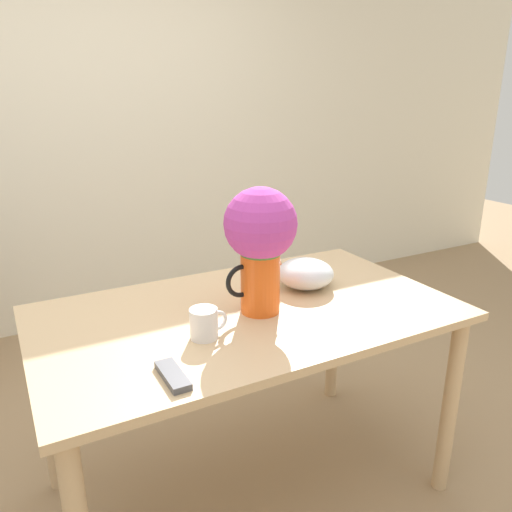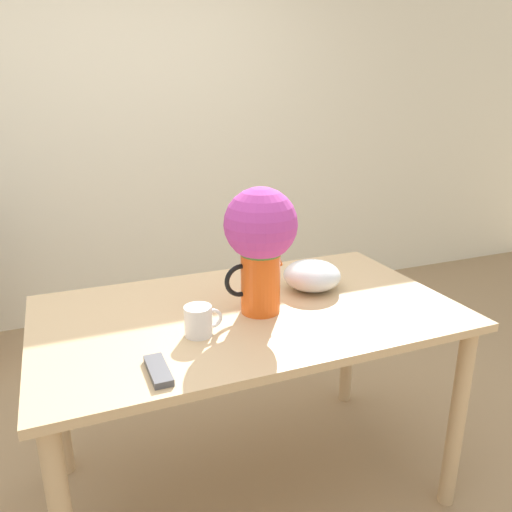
# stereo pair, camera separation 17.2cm
# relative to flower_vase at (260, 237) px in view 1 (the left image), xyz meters

# --- Properties ---
(ground_plane) EXTENTS (12.00, 12.00, 0.00)m
(ground_plane) POSITION_rel_flower_vase_xyz_m (-0.23, 0.10, -1.07)
(ground_plane) COLOR #9E7F5B
(wall_back) EXTENTS (8.00, 0.05, 2.60)m
(wall_back) POSITION_rel_flower_vase_xyz_m (-0.23, 1.98, 0.23)
(wall_back) COLOR #EDE5CC
(wall_back) RESTS_ON ground_plane
(table) EXTENTS (1.50, 0.87, 0.79)m
(table) POSITION_rel_flower_vase_xyz_m (-0.03, 0.03, -0.38)
(table) COLOR tan
(table) RESTS_ON ground_plane
(flower_vase) EXTENTS (0.26, 0.25, 0.45)m
(flower_vase) POSITION_rel_flower_vase_xyz_m (0.00, 0.00, 0.00)
(flower_vase) COLOR #E05619
(flower_vase) RESTS_ON table
(coffee_mug) EXTENTS (0.13, 0.09, 0.10)m
(coffee_mug) POSITION_rel_flower_vase_xyz_m (-0.25, -0.09, -0.23)
(coffee_mug) COLOR white
(coffee_mug) RESTS_ON table
(white_bowl) EXTENTS (0.23, 0.23, 0.12)m
(white_bowl) POSITION_rel_flower_vase_xyz_m (0.27, 0.12, -0.22)
(white_bowl) COLOR silver
(white_bowl) RESTS_ON table
(remote_control) EXTENTS (0.05, 0.16, 0.02)m
(remote_control) POSITION_rel_flower_vase_xyz_m (-0.43, -0.28, -0.27)
(remote_control) COLOR #4C4C51
(remote_control) RESTS_ON table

